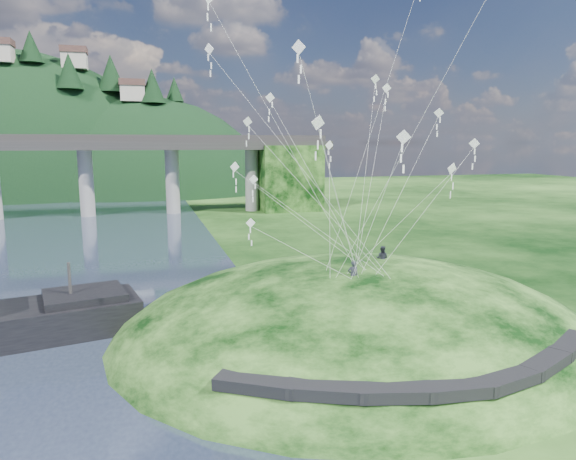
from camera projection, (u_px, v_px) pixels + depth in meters
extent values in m
plane|color=black|center=(254.00, 354.00, 33.19)|extent=(320.00, 320.00, 0.00)
ellipsoid|color=black|center=(355.00, 351.00, 37.48)|extent=(36.00, 32.00, 13.00)
cube|color=black|center=(257.00, 383.00, 24.86)|extent=(4.32, 3.62, 0.71)
cube|color=black|center=(327.00, 389.00, 24.08)|extent=(4.10, 2.97, 0.61)
cube|color=black|center=(395.00, 391.00, 23.94)|extent=(3.85, 2.37, 0.62)
cube|color=black|center=(457.00, 388.00, 24.32)|extent=(3.62, 1.83, 0.66)
cube|color=black|center=(507.00, 378.00, 25.31)|extent=(3.82, 2.27, 0.68)
cube|color=black|center=(543.00, 362.00, 27.00)|extent=(4.11, 2.97, 0.71)
cube|color=black|center=(567.00, 344.00, 29.27)|extent=(4.26, 3.43, 0.66)
cylinder|color=gray|center=(86.00, 181.00, 94.10)|extent=(2.60, 2.60, 13.00)
cylinder|color=gray|center=(172.00, 180.00, 98.24)|extent=(2.60, 2.60, 13.00)
cylinder|color=gray|center=(252.00, 178.00, 102.39)|extent=(2.60, 2.60, 13.00)
cube|color=black|center=(288.00, 178.00, 104.39)|extent=(12.00, 11.00, 13.00)
ellipsoid|color=black|center=(20.00, 214.00, 143.05)|extent=(96.00, 68.00, 88.00)
ellipsoid|color=black|center=(151.00, 227.00, 145.49)|extent=(76.00, 56.00, 72.00)
cone|color=black|center=(30.00, 46.00, 124.93)|extent=(5.83, 5.83, 7.67)
cone|color=black|center=(69.00, 71.00, 123.65)|extent=(6.47, 6.47, 8.51)
cone|color=black|center=(111.00, 73.00, 132.56)|extent=(7.13, 7.13, 9.38)
cone|color=black|center=(152.00, 86.00, 131.12)|extent=(6.56, 6.56, 8.63)
cone|color=black|center=(174.00, 89.00, 138.04)|extent=(4.88, 4.88, 6.42)
cube|color=beige|center=(75.00, 61.00, 131.62)|extent=(6.00, 5.00, 4.00)
cube|color=brown|center=(74.00, 50.00, 131.17)|extent=(6.40, 5.40, 1.60)
cube|color=beige|center=(133.00, 94.00, 131.07)|extent=(6.00, 5.00, 4.00)
cube|color=brown|center=(132.00, 83.00, 130.61)|extent=(6.40, 5.40, 1.60)
cube|color=black|center=(84.00, 295.00, 37.09)|extent=(6.25, 5.56, 0.54)
cylinder|color=#2D2B2B|center=(70.00, 281.00, 36.48)|extent=(0.22, 0.22, 2.72)
cube|color=#3A2C17|center=(170.00, 319.00, 38.37)|extent=(15.09, 2.55, 0.38)
cylinder|color=#3A2C17|center=(78.00, 331.00, 36.77)|extent=(0.32, 0.32, 1.08)
cylinder|color=#3A2C17|center=(125.00, 326.00, 37.59)|extent=(0.32, 0.32, 1.08)
cylinder|color=#3A2C17|center=(170.00, 323.00, 38.42)|extent=(0.32, 0.32, 1.08)
cylinder|color=#3A2C17|center=(214.00, 319.00, 39.24)|extent=(0.32, 0.32, 1.08)
cylinder|color=#3A2C17|center=(255.00, 315.00, 40.07)|extent=(0.32, 0.32, 1.08)
imported|color=#292B37|center=(353.00, 261.00, 33.58)|extent=(0.76, 0.54, 1.96)
imported|color=#292B37|center=(382.00, 246.00, 38.59)|extent=(1.19, 1.16, 1.93)
cube|color=white|center=(299.00, 47.00, 28.31)|extent=(0.68, 0.52, 0.81)
cube|color=white|center=(299.00, 58.00, 28.40)|extent=(0.10, 0.06, 0.47)
cube|color=white|center=(299.00, 69.00, 28.50)|extent=(0.10, 0.06, 0.47)
cube|color=white|center=(299.00, 80.00, 28.60)|extent=(0.10, 0.06, 0.47)
cube|color=white|center=(209.00, 7.00, 32.75)|extent=(0.10, 0.08, 0.50)
cube|color=white|center=(209.00, 17.00, 32.85)|extent=(0.10, 0.08, 0.50)
cube|color=white|center=(210.00, 27.00, 32.95)|extent=(0.10, 0.08, 0.50)
cube|color=white|center=(270.00, 97.00, 34.33)|extent=(0.67, 0.21, 0.65)
cube|color=white|center=(270.00, 105.00, 34.41)|extent=(0.09, 0.05, 0.39)
cube|color=white|center=(270.00, 112.00, 34.49)|extent=(0.09, 0.05, 0.39)
cube|color=white|center=(270.00, 119.00, 34.57)|extent=(0.09, 0.05, 0.39)
cube|color=white|center=(251.00, 223.00, 35.70)|extent=(0.69, 0.14, 0.69)
cube|color=white|center=(251.00, 230.00, 35.78)|extent=(0.09, 0.04, 0.40)
cube|color=white|center=(251.00, 237.00, 35.87)|extent=(0.09, 0.04, 0.40)
cube|color=white|center=(251.00, 244.00, 35.95)|extent=(0.09, 0.04, 0.40)
cube|color=white|center=(209.00, 49.00, 39.58)|extent=(0.66, 0.63, 0.86)
cube|color=white|center=(209.00, 57.00, 39.69)|extent=(0.11, 0.08, 0.50)
cube|color=white|center=(210.00, 65.00, 39.79)|extent=(0.11, 0.08, 0.50)
cube|color=white|center=(210.00, 74.00, 39.89)|extent=(0.11, 0.08, 0.50)
cube|color=white|center=(474.00, 143.00, 36.98)|extent=(0.57, 0.57, 0.76)
cube|color=white|center=(474.00, 151.00, 37.08)|extent=(0.10, 0.07, 0.45)
cube|color=white|center=(473.00, 159.00, 37.17)|extent=(0.10, 0.07, 0.45)
cube|color=white|center=(473.00, 166.00, 37.26)|extent=(0.10, 0.07, 0.45)
cube|color=white|center=(318.00, 123.00, 27.17)|extent=(0.80, 0.29, 0.79)
cube|color=white|center=(318.00, 134.00, 27.26)|extent=(0.10, 0.08, 0.48)
cube|color=white|center=(318.00, 145.00, 27.36)|extent=(0.10, 0.08, 0.48)
cube|color=white|center=(318.00, 156.00, 27.46)|extent=(0.10, 0.08, 0.48)
cube|color=white|center=(387.00, 88.00, 44.61)|extent=(0.82, 0.22, 0.81)
cube|color=white|center=(386.00, 95.00, 44.70)|extent=(0.11, 0.03, 0.48)
cube|color=white|center=(386.00, 102.00, 44.80)|extent=(0.11, 0.03, 0.48)
cube|color=white|center=(386.00, 108.00, 44.90)|extent=(0.11, 0.03, 0.48)
cube|color=white|center=(452.00, 169.00, 33.26)|extent=(0.78, 0.26, 0.77)
cube|color=white|center=(452.00, 177.00, 33.35)|extent=(0.10, 0.07, 0.46)
cube|color=white|center=(451.00, 186.00, 33.45)|extent=(0.10, 0.07, 0.46)
cube|color=white|center=(451.00, 195.00, 33.54)|extent=(0.10, 0.07, 0.46)
cube|color=white|center=(439.00, 113.00, 36.23)|extent=(0.63, 0.35, 0.67)
cube|color=white|center=(439.00, 120.00, 36.31)|extent=(0.09, 0.03, 0.40)
cube|color=white|center=(438.00, 127.00, 36.40)|extent=(0.09, 0.03, 0.40)
cube|color=white|center=(438.00, 134.00, 36.48)|extent=(0.09, 0.03, 0.40)
cube|color=white|center=(254.00, 179.00, 42.15)|extent=(0.78, 0.21, 0.78)
cube|color=white|center=(254.00, 186.00, 42.25)|extent=(0.10, 0.06, 0.45)
cube|color=white|center=(254.00, 193.00, 42.34)|extent=(0.10, 0.06, 0.45)
cube|color=white|center=(254.00, 200.00, 42.43)|extent=(0.10, 0.06, 0.45)
cube|color=white|center=(404.00, 137.00, 29.63)|extent=(0.84, 0.33, 0.86)
cube|color=white|center=(403.00, 148.00, 29.73)|extent=(0.11, 0.04, 0.50)
cube|color=white|center=(403.00, 158.00, 29.83)|extent=(0.11, 0.04, 0.50)
cube|color=white|center=(402.00, 169.00, 29.94)|extent=(0.11, 0.04, 0.50)
cube|color=white|center=(235.00, 167.00, 42.57)|extent=(0.82, 0.40, 0.87)
cube|color=white|center=(235.00, 174.00, 42.67)|extent=(0.10, 0.09, 0.51)
cube|color=white|center=(235.00, 182.00, 42.78)|extent=(0.10, 0.09, 0.51)
cube|color=white|center=(235.00, 189.00, 42.88)|extent=(0.10, 0.09, 0.51)
cube|color=white|center=(248.00, 122.00, 40.80)|extent=(0.79, 0.27, 0.78)
cube|color=white|center=(248.00, 129.00, 40.89)|extent=(0.10, 0.07, 0.47)
cube|color=white|center=(248.00, 136.00, 40.99)|extent=(0.10, 0.07, 0.47)
cube|color=white|center=(248.00, 144.00, 41.09)|extent=(0.10, 0.07, 0.47)
cube|color=white|center=(329.00, 145.00, 38.91)|extent=(0.71, 0.22, 0.72)
cube|color=white|center=(329.00, 152.00, 39.00)|extent=(0.09, 0.06, 0.42)
cube|color=white|center=(329.00, 159.00, 39.09)|extent=(0.09, 0.06, 0.42)
cube|color=white|center=(329.00, 166.00, 39.17)|extent=(0.09, 0.06, 0.42)
cube|color=white|center=(375.00, 79.00, 40.24)|extent=(0.73, 0.28, 0.70)
cube|color=white|center=(375.00, 86.00, 40.33)|extent=(0.10, 0.04, 0.43)
cube|color=white|center=(375.00, 93.00, 40.42)|extent=(0.10, 0.04, 0.43)
cube|color=white|center=(375.00, 99.00, 40.50)|extent=(0.10, 0.04, 0.43)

